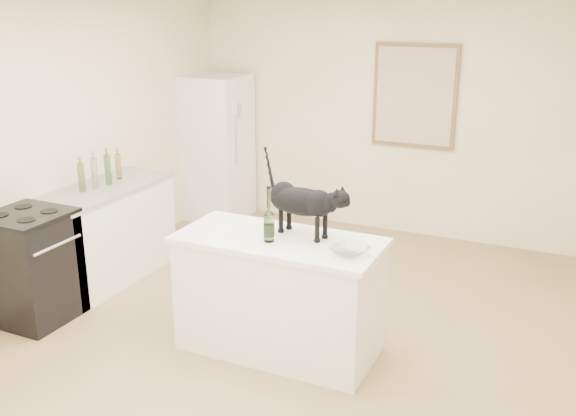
{
  "coord_description": "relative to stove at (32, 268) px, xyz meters",
  "views": [
    {
      "loc": [
        2.02,
        -4.15,
        2.55
      ],
      "look_at": [
        0.15,
        -0.15,
        1.12
      ],
      "focal_mm": 40.55,
      "sensor_mm": 36.0,
      "label": 1
    }
  ],
  "objects": [
    {
      "name": "wall_left",
      "position": [
        -0.3,
        0.6,
        0.85
      ],
      "size": [
        0.0,
        5.5,
        5.5
      ],
      "primitive_type": "plane",
      "rotation": [
        1.57,
        0.0,
        1.57
      ],
      "color": "#FEF0C5",
      "rests_on": "ground"
    },
    {
      "name": "glass_bowl",
      "position": [
        2.62,
        0.31,
        0.48
      ],
      "size": [
        0.3,
        0.3,
        0.06
      ],
      "primitive_type": "imported",
      "rotation": [
        0.0,
        0.0,
        -0.22
      ],
      "color": "silver",
      "rests_on": "island_top"
    },
    {
      "name": "left_countertop",
      "position": [
        0.0,
        0.9,
        0.43
      ],
      "size": [
        0.62,
        1.44,
        0.04
      ],
      "primitive_type": "cube",
      "color": "gray",
      "rests_on": "left_cabinets"
    },
    {
      "name": "wine_bottle",
      "position": [
        2.02,
        0.31,
        0.63
      ],
      "size": [
        0.08,
        0.08,
        0.36
      ],
      "primitive_type": "cylinder",
      "rotation": [
        0.0,
        0.0,
        -0.07
      ],
      "color": "#2D5923",
      "rests_on": "island_top"
    },
    {
      "name": "left_cabinets",
      "position": [
        0.0,
        0.9,
        -0.02
      ],
      "size": [
        0.6,
        1.4,
        0.86
      ],
      "primitive_type": "cube",
      "color": "white",
      "rests_on": "floor"
    },
    {
      "name": "island_top",
      "position": [
        2.05,
        0.4,
        0.43
      ],
      "size": [
        1.5,
        0.7,
        0.04
      ],
      "primitive_type": "cube",
      "color": "white",
      "rests_on": "island_base"
    },
    {
      "name": "black_cat",
      "position": [
        2.17,
        0.53,
        0.68
      ],
      "size": [
        0.68,
        0.33,
        0.46
      ],
      "primitive_type": null,
      "rotation": [
        0.0,
        0.0,
        -0.22
      ],
      "color": "black",
      "rests_on": "island_top"
    },
    {
      "name": "wall_back",
      "position": [
        1.95,
        3.35,
        0.85
      ],
      "size": [
        4.5,
        0.0,
        4.5
      ],
      "primitive_type": "plane",
      "rotation": [
        1.57,
        0.0,
        0.0
      ],
      "color": "#FEF0C5",
      "rests_on": "ground"
    },
    {
      "name": "artwork_canvas",
      "position": [
        2.25,
        3.3,
        1.1
      ],
      "size": [
        0.82,
        0.0,
        1.02
      ],
      "primitive_type": "cube",
      "color": "beige",
      "rests_on": "wall_back"
    },
    {
      "name": "stove",
      "position": [
        0.0,
        0.0,
        0.0
      ],
      "size": [
        0.6,
        0.6,
        0.9
      ],
      "primitive_type": "cube",
      "color": "black",
      "rests_on": "floor"
    },
    {
      "name": "artwork_frame",
      "position": [
        2.25,
        3.32,
        1.1
      ],
      "size": [
        0.9,
        0.03,
        1.1
      ],
      "primitive_type": "cube",
      "color": "brown",
      "rests_on": "wall_back"
    },
    {
      "name": "fridge",
      "position": [
        0.0,
        2.95,
        0.4
      ],
      "size": [
        0.68,
        0.68,
        1.7
      ],
      "primitive_type": "cube",
      "color": "white",
      "rests_on": "floor"
    },
    {
      "name": "floor",
      "position": [
        1.95,
        0.6,
        -0.45
      ],
      "size": [
        5.5,
        5.5,
        0.0
      ],
      "primitive_type": "plane",
      "color": "#A07F55",
      "rests_on": "ground"
    },
    {
      "name": "island_base",
      "position": [
        2.05,
        0.4,
        -0.02
      ],
      "size": [
        1.44,
        0.67,
        0.86
      ],
      "primitive_type": "cube",
      "color": "white",
      "rests_on": "floor"
    },
    {
      "name": "fridge_paper",
      "position": [
        0.34,
        2.94,
        0.87
      ],
      "size": [
        0.04,
        0.14,
        0.18
      ],
      "primitive_type": "cube",
      "rotation": [
        0.0,
        0.0,
        0.23
      ],
      "color": "beige",
      "rests_on": "fridge"
    },
    {
      "name": "counter_bottle_cluster",
      "position": [
        -0.02,
        0.93,
        0.58
      ],
      "size": [
        0.12,
        0.54,
        0.28
      ],
      "color": "olive",
      "rests_on": "left_countertop"
    }
  ]
}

